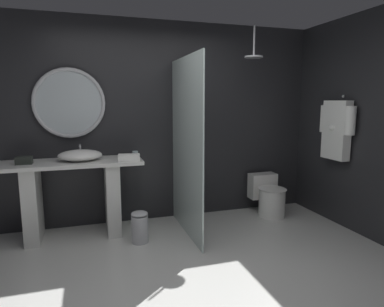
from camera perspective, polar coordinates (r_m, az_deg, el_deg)
The scene contains 14 objects.
ground_plane at distance 3.05m, azimuth -0.37°, elevation -22.44°, with size 5.76×5.76×0.00m, color silver.
back_wall_panel at distance 4.46m, azimuth -7.60°, elevation 5.24°, with size 4.80×0.10×2.60m, color #232326.
side_wall_right at distance 4.50m, azimuth 26.41°, elevation 4.42°, with size 0.10×2.47×2.60m, color #232326.
vanity_counter at distance 4.17m, azimuth -19.56°, elevation -6.22°, with size 1.59×0.58×0.90m.
vessel_sink at distance 4.08m, azimuth -18.53°, elevation -0.28°, with size 0.49×0.40×0.17m.
tumbler_cup at distance 4.13m, azimuth -9.65°, elevation -0.13°, with size 0.07×0.07×0.08m, color silver.
tissue_box at distance 4.09m, azimuth -26.71°, elevation -1.06°, with size 0.17×0.12×0.08m, color #282D28.
round_wall_mirror at distance 4.30m, azimuth -20.17°, elevation 8.06°, with size 0.84×0.05×0.84m.
shower_glass_panel at distance 3.92m, azimuth -0.98°, elevation 1.01°, with size 0.02×1.22×2.08m, color silver.
rain_shower_head at distance 4.42m, azimuth 10.47°, elevation 16.30°, with size 0.23×0.23×0.38m.
hanging_bathrobe at distance 4.55m, azimuth 23.40°, elevation 4.06°, with size 0.20×0.56×0.80m.
toilet at distance 4.83m, azimuth 12.93°, elevation -7.16°, with size 0.39×0.57×0.55m.
waste_bin at distance 3.90m, azimuth -8.90°, elevation -12.22°, with size 0.19×0.19×0.36m.
folded_hand_towel at distance 3.92m, azimuth -10.68°, elevation -0.69°, with size 0.24×0.14×0.08m, color white.
Camera 1 is at (-0.76, -2.48, 1.59)m, focal length 31.30 mm.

